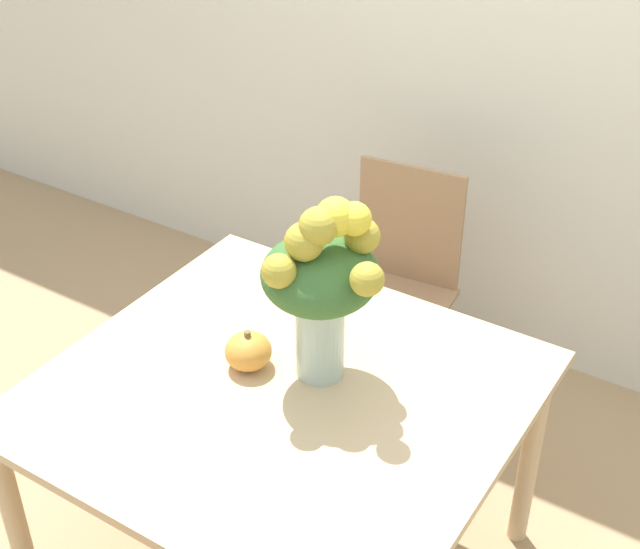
# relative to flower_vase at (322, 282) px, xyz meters

# --- Properties ---
(wall_back) EXTENTS (8.00, 0.06, 2.70)m
(wall_back) POSITION_rel_flower_vase_xyz_m (-0.06, 1.36, 0.31)
(wall_back) COLOR silver
(wall_back) RESTS_ON ground_plane
(dining_table) EXTENTS (1.22, 1.15, 0.74)m
(dining_table) POSITION_rel_flower_vase_xyz_m (-0.06, -0.11, -0.39)
(dining_table) COLOR #D1B284
(dining_table) RESTS_ON ground_plane
(flower_vase) EXTENTS (0.36, 0.35, 0.55)m
(flower_vase) POSITION_rel_flower_vase_xyz_m (0.00, 0.00, 0.00)
(flower_vase) COLOR #B2CCBC
(flower_vase) RESTS_ON dining_table
(pumpkin) EXTENTS (0.13, 0.13, 0.12)m
(pumpkin) POSITION_rel_flower_vase_xyz_m (-0.19, -0.08, -0.25)
(pumpkin) COLOR gold
(pumpkin) RESTS_ON dining_table
(dining_chair_near_window) EXTENTS (0.46, 0.46, 0.91)m
(dining_chair_near_window) POSITION_rel_flower_vase_xyz_m (-0.21, 0.83, -0.57)
(dining_chair_near_window) COLOR #9E7A56
(dining_chair_near_window) RESTS_ON ground_plane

